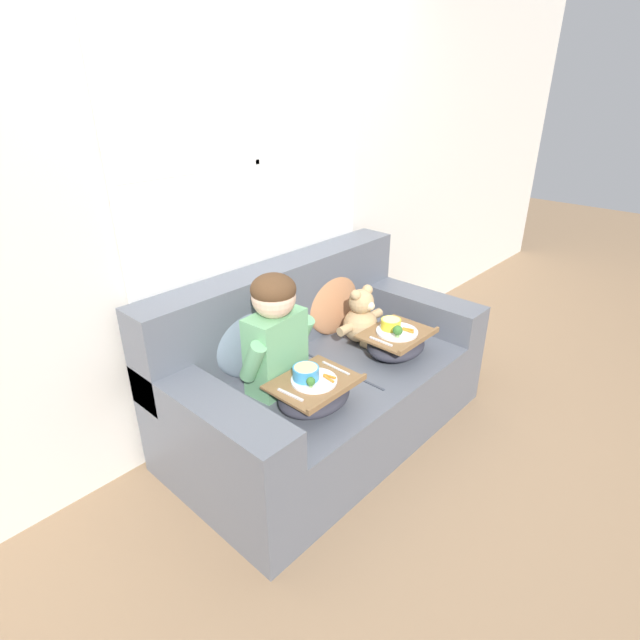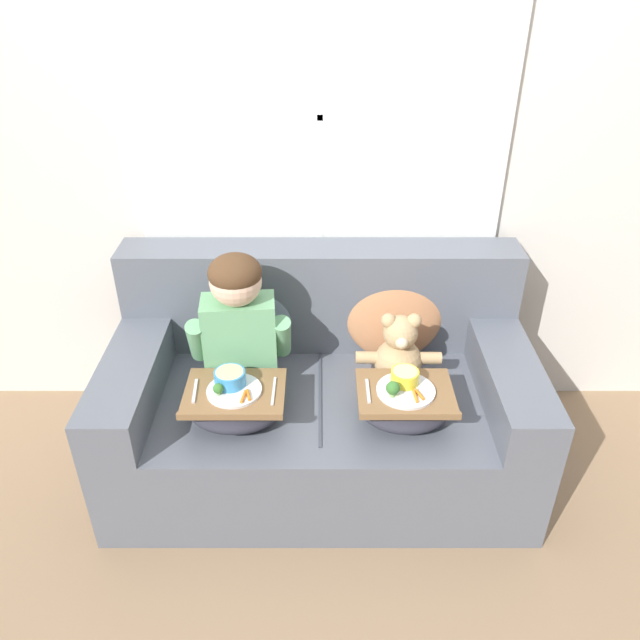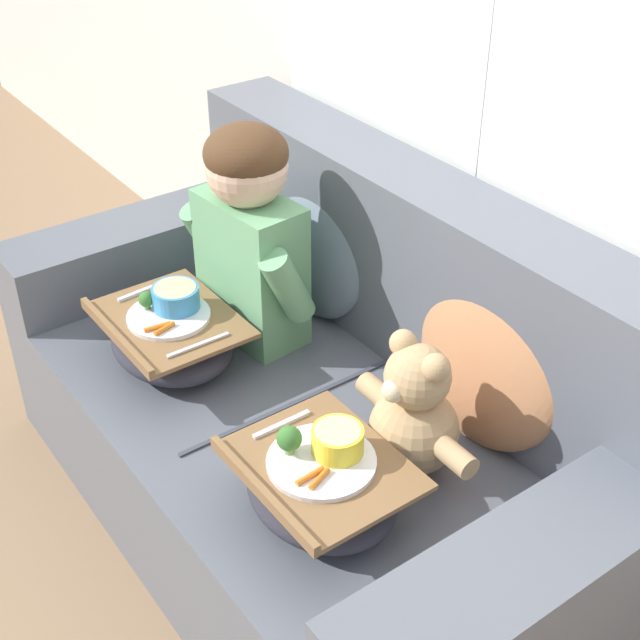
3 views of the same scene
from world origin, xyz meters
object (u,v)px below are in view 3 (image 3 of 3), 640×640
teddy_bear (413,416)px  lap_tray_child (171,337)px  throw_pillow_behind_child (321,242)px  child_figure (249,225)px  couch (330,419)px  throw_pillow_behind_teddy (492,356)px  lap_tray_teddy (321,484)px

teddy_bear → lap_tray_child: 0.71m
teddy_bear → lap_tray_child: teddy_bear is taller
throw_pillow_behind_child → child_figure: size_ratio=0.75×
couch → teddy_bear: couch is taller
throw_pillow_behind_child → throw_pillow_behind_teddy: bearing=0.0°
throw_pillow_behind_child → throw_pillow_behind_teddy: throw_pillow_behind_teddy is taller
throw_pillow_behind_teddy → teddy_bear: size_ratio=1.27×
teddy_bear → lap_tray_teddy: size_ratio=0.97×
lap_tray_teddy → lap_tray_child: bearing=180.0°
throw_pillow_behind_teddy → lap_tray_teddy: 0.50m
child_figure → lap_tray_teddy: 0.75m
couch → lap_tray_teddy: couch is taller
teddy_bear → lap_tray_teddy: bearing=-90.1°
couch → teddy_bear: (0.33, -0.02, 0.25)m
teddy_bear → couch: bearing=176.2°
throw_pillow_behind_child → teddy_bear: bearing=-19.4°
child_figure → lap_tray_teddy: (0.66, -0.25, -0.25)m
child_figure → lap_tray_child: 0.35m
throw_pillow_behind_teddy → lap_tray_child: (-0.67, -0.48, -0.13)m
throw_pillow_behind_child → throw_pillow_behind_teddy: size_ratio=0.98×
teddy_bear → child_figure: bearing=179.7°
throw_pillow_behind_child → lap_tray_teddy: size_ratio=1.20×
teddy_bear → lap_tray_teddy: 0.26m
lap_tray_child → throw_pillow_behind_child: bearing=89.9°
throw_pillow_behind_teddy → lap_tray_child: size_ratio=1.18×
couch → lap_tray_teddy: size_ratio=4.71×
child_figure → teddy_bear: child_figure is taller
couch → lap_tray_child: 0.47m
throw_pillow_behind_teddy → teddy_bear: (-0.00, -0.23, -0.06)m
couch → throw_pillow_behind_child: couch is taller
couch → lap_tray_child: couch is taller
lap_tray_child → lap_tray_teddy: size_ratio=1.04×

